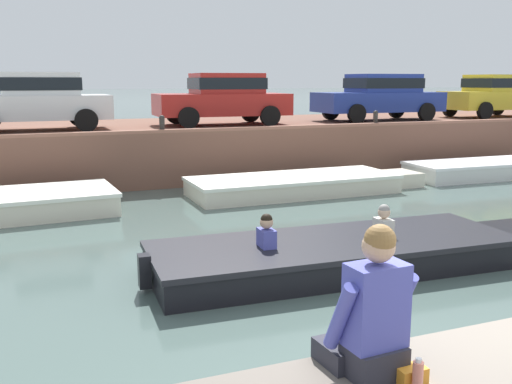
% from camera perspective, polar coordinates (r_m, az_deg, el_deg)
% --- Properties ---
extents(ground_plane, '(400.00, 400.00, 0.00)m').
position_cam_1_polar(ground_plane, '(9.78, -1.09, -5.43)').
color(ground_plane, '#4C605B').
extents(far_quay_wall, '(60.00, 6.00, 1.46)m').
position_cam_1_polar(far_quay_wall, '(17.90, -10.95, 4.29)').
color(far_quay_wall, brown).
rests_on(far_quay_wall, ground).
extents(far_wall_coping, '(60.00, 0.24, 0.08)m').
position_cam_1_polar(far_wall_coping, '(15.02, -8.97, 6.04)').
color(far_wall_coping, '#925F4C').
rests_on(far_wall_coping, far_quay_wall).
extents(boat_moored_central_cream, '(6.22, 1.93, 0.46)m').
position_cam_1_polar(boat_moored_central_cream, '(14.33, 4.68, 0.77)').
color(boat_moored_central_cream, silver).
rests_on(boat_moored_central_cream, ground).
extents(boat_moored_east_white, '(6.04, 1.85, 0.48)m').
position_cam_1_polar(boat_moored_east_white, '(18.24, 22.89, 2.19)').
color(boat_moored_east_white, white).
rests_on(boat_moored_east_white, ground).
extents(motorboat_passing, '(6.72, 2.09, 0.94)m').
position_cam_1_polar(motorboat_passing, '(8.75, 9.35, -6.01)').
color(motorboat_passing, black).
rests_on(motorboat_passing, ground).
extents(car_left_inner_white, '(3.86, 2.05, 1.54)m').
position_cam_1_polar(car_left_inner_white, '(16.55, -20.99, 8.70)').
color(car_left_inner_white, white).
rests_on(car_left_inner_white, far_quay_wall).
extents(car_centre_red, '(4.02, 2.11, 1.54)m').
position_cam_1_polar(car_centre_red, '(17.44, -3.27, 9.49)').
color(car_centre_red, '#B2231E').
rests_on(car_centre_red, far_quay_wall).
extents(car_right_inner_blue, '(4.33, 1.91, 1.54)m').
position_cam_1_polar(car_right_inner_blue, '(19.91, 12.31, 9.45)').
color(car_right_inner_blue, '#233893').
rests_on(car_right_inner_blue, far_quay_wall).
extents(car_rightmost_yellow, '(3.88, 2.00, 1.54)m').
position_cam_1_polar(car_rightmost_yellow, '(23.02, 22.69, 9.04)').
color(car_rightmost_yellow, yellow).
rests_on(car_rightmost_yellow, far_quay_wall).
extents(mooring_bollard_mid, '(0.15, 0.15, 0.45)m').
position_cam_1_polar(mooring_bollard_mid, '(15.11, -9.39, 6.82)').
color(mooring_bollard_mid, '#2D2B28').
rests_on(mooring_bollard_mid, far_quay_wall).
extents(mooring_bollard_east, '(0.15, 0.15, 0.45)m').
position_cam_1_polar(mooring_bollard_east, '(17.68, 11.86, 7.33)').
color(mooring_bollard_east, '#2D2B28').
rests_on(mooring_bollard_east, far_quay_wall).
extents(person_seated_left, '(0.55, 0.55, 0.97)m').
position_cam_1_polar(person_seated_left, '(3.64, 11.42, -12.10)').
color(person_seated_left, '#282833').
rests_on(person_seated_left, near_quay).
extents(bottle_drink, '(0.06, 0.06, 0.20)m').
position_cam_1_polar(bottle_drink, '(3.62, 15.87, -17.26)').
color(bottle_drink, '#E07F6B').
rests_on(bottle_drink, near_quay).
extents(snack_bag, '(0.18, 0.12, 0.10)m').
position_cam_1_polar(snack_bag, '(3.72, 15.22, -17.21)').
color(snack_bag, orange).
rests_on(snack_bag, near_quay).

